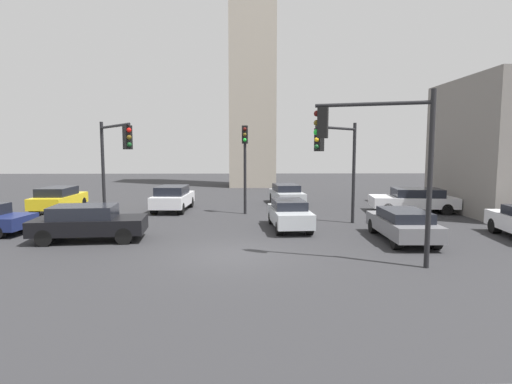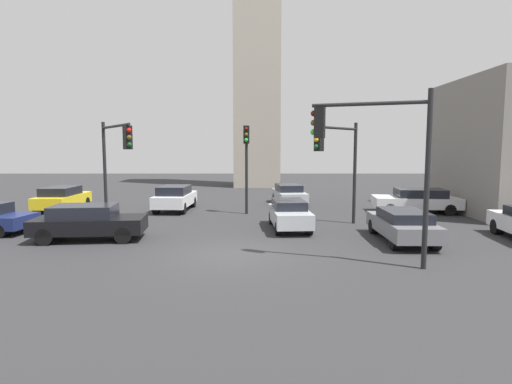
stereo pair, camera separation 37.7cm
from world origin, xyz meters
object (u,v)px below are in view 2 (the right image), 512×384
traffic_light_1 (374,144)px  car_2 (418,200)px  traffic_light_0 (338,153)px  traffic_light_3 (247,153)px  car_3 (290,214)px  traffic_light_2 (116,151)px  car_8 (176,197)px  car_7 (403,224)px  car_5 (290,194)px  car_0 (89,222)px  car_1 (63,198)px

traffic_light_1 → car_2: 12.57m
traffic_light_0 → traffic_light_3: traffic_light_3 is taller
car_2 → car_3: 9.22m
car_2 → traffic_light_1: bearing=68.8°
traffic_light_2 → car_8: traffic_light_2 is taller
car_3 → car_7: bearing=55.2°
traffic_light_1 → car_7: bearing=-105.1°
traffic_light_0 → car_5: size_ratio=1.17×
car_7 → car_8: bearing=53.1°
traffic_light_1 → car_8: (-8.51, 11.54, -3.04)m
traffic_light_0 → traffic_light_1: traffic_light_1 is taller
car_8 → car_0: bearing=169.2°
traffic_light_0 → car_2: bearing=173.2°
traffic_light_1 → car_7: traffic_light_1 is taller
car_5 → car_8: size_ratio=0.99×
traffic_light_3 → car_0: bearing=-39.6°
traffic_light_2 → car_1: size_ratio=1.21×
car_3 → car_5: bearing=171.8°
traffic_light_2 → traffic_light_3: bearing=90.1°
traffic_light_1 → car_0: size_ratio=1.22×
car_0 → car_5: (9.01, 10.88, -0.06)m
car_2 → car_7: size_ratio=1.14×
traffic_light_2 → car_8: bearing=128.2°
car_8 → traffic_light_3: bearing=-103.2°
traffic_light_3 → car_2: traffic_light_3 is taller
traffic_light_2 → car_3: 8.53m
traffic_light_0 → car_5: 8.86m
traffic_light_0 → car_1: (-15.28, 5.17, -2.72)m
car_0 → car_7: bearing=-7.1°
car_2 → traffic_light_3: bearing=9.4°
traffic_light_0 → car_1: 16.36m
car_3 → car_7: car_3 is taller
car_7 → traffic_light_3: bearing=43.1°
car_7 → car_5: bearing=18.9°
traffic_light_1 → car_0: (-10.47, 3.53, -3.08)m
traffic_light_0 → car_8: 10.52m
traffic_light_0 → car_3: traffic_light_0 is taller
car_0 → car_5: bearing=44.6°
traffic_light_3 → car_1: bearing=-92.2°
traffic_light_1 → traffic_light_2: (-10.15, 6.12, -0.25)m
car_2 → car_7: car_2 is taller
traffic_light_0 → car_5: traffic_light_0 is taller
car_5 → car_7: car_5 is taller
traffic_light_0 → car_7: 4.53m
traffic_light_1 → car_1: 19.18m
traffic_light_3 → car_2: (9.87, 0.48, -2.74)m
traffic_light_2 → car_1: bearing=-171.1°
traffic_light_0 → traffic_light_2: 10.26m
traffic_light_1 → car_0: bearing=0.1°
traffic_light_1 → car_2: bearing=-99.1°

